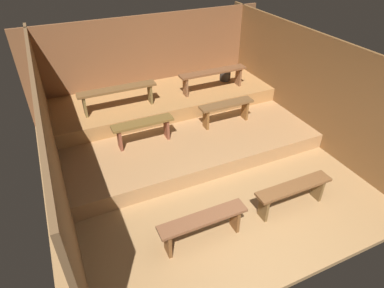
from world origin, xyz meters
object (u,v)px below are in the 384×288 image
(bench_lower_left, at_px, (143,127))
(bench_lower_right, at_px, (226,108))
(bench_floor_left, at_px, (203,223))
(pail_middle, at_px, (225,74))
(bench_floor_right, at_px, (293,191))
(bench_middle_left, at_px, (117,92))
(bench_middle_right, at_px, (213,75))

(bench_lower_left, relative_size, bench_lower_right, 1.00)
(bench_floor_left, xyz_separation_m, pail_middle, (2.50, 3.82, 0.40))
(bench_floor_left, relative_size, bench_floor_right, 1.00)
(bench_middle_left, bearing_deg, bench_lower_right, -26.47)
(bench_floor_left, xyz_separation_m, bench_lower_right, (1.73, 2.41, 0.31))
(bench_floor_right, height_order, bench_lower_left, bench_lower_left)
(bench_lower_left, relative_size, bench_middle_right, 0.73)
(bench_floor_right, height_order, bench_middle_left, bench_middle_left)
(bench_floor_left, distance_m, bench_floor_right, 1.63)
(bench_floor_left, bearing_deg, bench_middle_left, 95.18)
(bench_floor_left, bearing_deg, bench_middle_right, 60.55)
(bench_lower_right, distance_m, bench_middle_right, 1.09)
(pail_middle, bearing_deg, bench_floor_right, -102.84)
(bench_floor_left, height_order, bench_middle_right, bench_middle_right)
(bench_floor_left, distance_m, bench_lower_left, 2.43)
(bench_middle_left, relative_size, pail_middle, 5.32)
(bench_floor_right, xyz_separation_m, bench_lower_right, (0.11, 2.41, 0.31))
(bench_lower_right, distance_m, bench_middle_left, 2.31)
(bench_lower_left, bearing_deg, bench_floor_right, -54.27)
(bench_floor_left, distance_m, bench_middle_left, 3.50)
(bench_lower_right, bearing_deg, bench_floor_left, -125.73)
(bench_middle_right, bearing_deg, bench_floor_right, -95.18)
(bench_floor_right, xyz_separation_m, pail_middle, (0.87, 3.82, 0.40))
(bench_lower_left, height_order, bench_lower_right, same)
(bench_lower_right, xyz_separation_m, pail_middle, (0.76, 1.41, 0.10))
(bench_floor_left, height_order, pail_middle, pail_middle)
(bench_floor_right, relative_size, bench_middle_right, 0.82)
(bench_middle_left, height_order, bench_middle_right, same)
(bench_lower_right, bearing_deg, bench_middle_left, 153.53)
(bench_middle_left, xyz_separation_m, bench_middle_right, (2.25, 0.00, 0.00))
(bench_floor_right, bearing_deg, bench_lower_right, 87.42)
(pail_middle, bearing_deg, bench_lower_left, -151.62)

